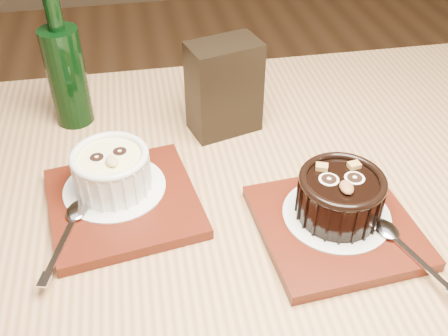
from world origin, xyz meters
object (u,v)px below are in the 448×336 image
object	(u,v)px
ramekin_white	(111,169)
tray_left	(124,203)
tray_right	(336,226)
green_bottle	(66,73)
ramekin_dark	(340,194)
condiment_stand	(224,88)
table	(245,265)

from	to	relation	value
ramekin_white	tray_left	bearing A→B (deg)	-79.92
tray_right	green_bottle	bearing A→B (deg)	135.90
ramekin_white	ramekin_dark	distance (m)	0.28
green_bottle	condiment_stand	bearing A→B (deg)	-16.34
ramekin_white	tray_right	size ratio (longest dim) A/B	0.54
table	green_bottle	distance (m)	0.38
table	ramekin_white	bearing A→B (deg)	156.61
table	ramekin_white	size ratio (longest dim) A/B	12.49
ramekin_dark	condiment_stand	bearing A→B (deg)	118.96
condiment_stand	table	bearing A→B (deg)	-92.73
table	tray_right	xyz separation A→B (m)	(0.10, -0.04, 0.10)
ramekin_white	ramekin_dark	xyz separation A→B (m)	(0.26, -0.10, 0.00)
green_bottle	tray_right	bearing A→B (deg)	-44.10
tray_left	tray_right	size ratio (longest dim) A/B	1.00
tray_left	tray_right	xyz separation A→B (m)	(0.25, -0.09, 0.00)
condiment_stand	green_bottle	size ratio (longest dim) A/B	0.66
table	green_bottle	xyz separation A→B (m)	(-0.21, 0.26, 0.17)
ramekin_dark	tray_right	bearing A→B (deg)	-102.28
tray_left	ramekin_white	xyz separation A→B (m)	(-0.01, 0.02, 0.04)
table	ramekin_dark	distance (m)	0.18
tray_right	condiment_stand	world-z (taller)	condiment_stand
tray_left	condiment_stand	size ratio (longest dim) A/B	1.29
ramekin_dark	condiment_stand	size ratio (longest dim) A/B	0.73
condiment_stand	green_bottle	bearing A→B (deg)	163.66
tray_left	ramekin_white	size ratio (longest dim) A/B	1.86
tray_right	condiment_stand	distance (m)	0.26
table	ramekin_dark	xyz separation A→B (m)	(0.10, -0.03, 0.14)
tray_left	tray_right	distance (m)	0.26
ramekin_white	ramekin_dark	world-z (taller)	ramekin_dark
table	tray_left	size ratio (longest dim) A/B	6.72
table	ramekin_dark	bearing A→B (deg)	-17.08
tray_right	green_bottle	distance (m)	0.44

